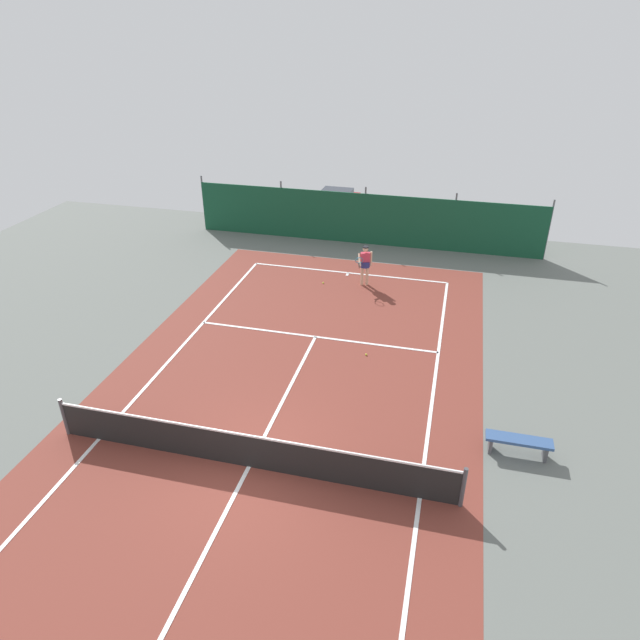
{
  "coord_description": "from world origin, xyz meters",
  "views": [
    {
      "loc": [
        4.18,
        -9.54,
        9.69
      ],
      "look_at": [
        0.26,
        6.01,
        0.9
      ],
      "focal_mm": 31.66,
      "sensor_mm": 36.0,
      "label": 1
    }
  ],
  "objects_px": {
    "tennis_ball_near_player": "(366,355)",
    "tennis_ball_midcourt": "(323,283)",
    "tennis_net": "(248,451)",
    "parked_car": "(335,208)",
    "tennis_player": "(365,263)",
    "courtside_bench": "(519,442)"
  },
  "relations": [
    {
      "from": "tennis_net",
      "to": "courtside_bench",
      "type": "distance_m",
      "value": 6.64
    },
    {
      "from": "tennis_net",
      "to": "tennis_player",
      "type": "relative_size",
      "value": 6.17
    },
    {
      "from": "tennis_player",
      "to": "parked_car",
      "type": "bearing_deg",
      "value": -84.08
    },
    {
      "from": "parked_car",
      "to": "tennis_net",
      "type": "bearing_deg",
      "value": 97.33
    },
    {
      "from": "tennis_ball_midcourt",
      "to": "parked_car",
      "type": "distance_m",
      "value": 7.48
    },
    {
      "from": "tennis_ball_near_player",
      "to": "parked_car",
      "type": "relative_size",
      "value": 0.02
    },
    {
      "from": "tennis_net",
      "to": "parked_car",
      "type": "height_order",
      "value": "parked_car"
    },
    {
      "from": "tennis_ball_midcourt",
      "to": "parked_car",
      "type": "relative_size",
      "value": 0.02
    },
    {
      "from": "tennis_ball_near_player",
      "to": "parked_car",
      "type": "xyz_separation_m",
      "value": [
        -3.83,
        12.29,
        0.81
      ]
    },
    {
      "from": "tennis_player",
      "to": "tennis_ball_midcourt",
      "type": "bearing_deg",
      "value": -5.52
    },
    {
      "from": "tennis_net",
      "to": "courtside_bench",
      "type": "relative_size",
      "value": 6.33
    },
    {
      "from": "tennis_player",
      "to": "tennis_ball_midcourt",
      "type": "distance_m",
      "value": 1.9
    },
    {
      "from": "tennis_ball_midcourt",
      "to": "parked_car",
      "type": "bearing_deg",
      "value": 99.16
    },
    {
      "from": "tennis_net",
      "to": "tennis_ball_midcourt",
      "type": "bearing_deg",
      "value": 94.18
    },
    {
      "from": "parked_car",
      "to": "tennis_player",
      "type": "bearing_deg",
      "value": 112.88
    },
    {
      "from": "tennis_ball_near_player",
      "to": "courtside_bench",
      "type": "relative_size",
      "value": 0.04
    },
    {
      "from": "tennis_player",
      "to": "courtside_bench",
      "type": "relative_size",
      "value": 1.03
    },
    {
      "from": "tennis_ball_near_player",
      "to": "tennis_ball_midcourt",
      "type": "relative_size",
      "value": 1.0
    },
    {
      "from": "parked_car",
      "to": "courtside_bench",
      "type": "bearing_deg",
      "value": 118.59
    },
    {
      "from": "tennis_ball_midcourt",
      "to": "courtside_bench",
      "type": "height_order",
      "value": "courtside_bench"
    },
    {
      "from": "tennis_net",
      "to": "tennis_ball_midcourt",
      "type": "distance_m",
      "value": 10.66
    },
    {
      "from": "tennis_net",
      "to": "tennis_player",
      "type": "xyz_separation_m",
      "value": [
        0.85,
        10.92,
        0.45
      ]
    }
  ]
}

